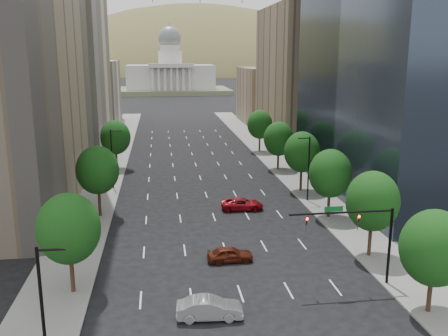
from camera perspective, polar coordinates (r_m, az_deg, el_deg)
name	(u,v)px	position (r m, az deg, el deg)	size (l,w,h in m)	color
sidewalk_left	(96,198)	(70.42, -14.78, -3.45)	(6.00, 200.00, 0.15)	slate
sidewalk_right	(310,190)	(73.17, 10.08, -2.59)	(6.00, 200.00, 0.15)	slate
midrise_cream_left	(70,65)	(111.62, -17.58, 11.44)	(14.00, 30.00, 35.00)	beige
filler_left	(92,93)	(144.63, -15.16, 8.47)	(14.00, 26.00, 18.00)	beige
parking_tan_right	(300,76)	(111.62, 8.87, 10.60)	(14.00, 30.00, 30.00)	#8C7759
filler_right	(267,96)	(143.96, 5.06, 8.45)	(14.00, 26.00, 16.00)	#8C7759
tree_right_0	(434,248)	(40.54, 23.42, -8.61)	(5.20, 5.20, 8.39)	#382316
tree_right_1	(373,201)	(49.58, 17.01, -3.74)	(5.20, 5.20, 8.75)	#382316
tree_right_2	(330,174)	(60.33, 12.34, -0.64)	(5.20, 5.20, 8.61)	#382316
tree_right_3	(302,152)	(71.39, 9.12, 1.85)	(5.20, 5.20, 8.89)	#382316
tree_right_4	(279,139)	(84.74, 6.42, 3.41)	(5.20, 5.20, 8.46)	#382316
tree_right_5	(260,124)	(100.11, 4.22, 5.12)	(5.20, 5.20, 8.75)	#382316
tree_left_0	(69,229)	(42.13, -17.74, -6.79)	(5.20, 5.20, 8.75)	#382316
tree_left_1	(98,170)	(61.07, -14.60, -0.25)	(5.20, 5.20, 8.97)	#382316
tree_left_2	(116,137)	(86.51, -12.60, 3.52)	(5.20, 5.20, 8.68)	#382316
streetlight_rn	(308,167)	(66.77, 9.84, 0.13)	(1.70, 0.20, 9.00)	black
streetlight_ls	(44,313)	(31.62, -20.38, -15.68)	(1.70, 0.20, 9.00)	black
streetlight_ln	(112,157)	(73.87, -12.95, 1.24)	(1.70, 0.20, 9.00)	black
traffic_signal	(363,230)	(43.19, 16.02, -6.99)	(9.12, 0.40, 7.38)	black
capitol	(171,77)	(257.05, -6.28, 10.59)	(60.00, 40.00, 35.20)	#596647
foothills	(192,102)	(610.51, -3.75, 7.72)	(720.00, 413.00, 263.00)	brown
car_maroon	(230,254)	(47.97, 0.70, -10.06)	(1.79, 4.45, 1.52)	#4C190C
car_silver	(209,308)	(38.54, -1.71, -16.11)	(1.76, 5.06, 1.67)	#A7A6AB
car_red_far	(242,204)	(63.27, 2.14, -4.25)	(2.52, 5.47, 1.52)	maroon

